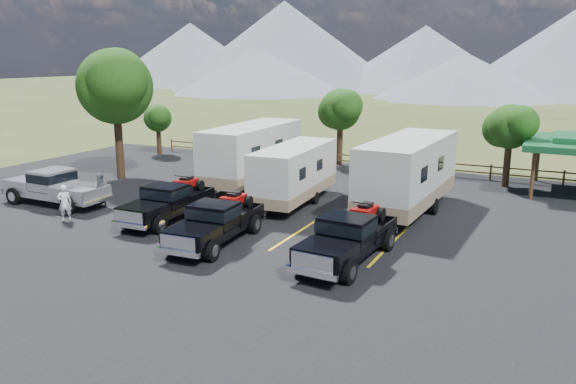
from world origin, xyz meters
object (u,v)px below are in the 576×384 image
at_px(trailer_left, 252,154).
at_px(pickup_silver, 55,187).
at_px(rig_center, 217,221).
at_px(rig_right, 349,236).
at_px(trailer_center, 295,174).
at_px(rig_left, 169,201).
at_px(person_a, 65,203).
at_px(trailer_right, 408,174).
at_px(tree_big_nw, 115,87).
at_px(person_b, 101,190).

relative_size(trailer_left, pickup_silver, 1.69).
bearing_deg(trailer_left, pickup_silver, -130.99).
relative_size(rig_center, pickup_silver, 0.96).
relative_size(rig_right, pickup_silver, 0.99).
bearing_deg(trailer_center, rig_left, -130.20).
bearing_deg(rig_left, person_a, -154.26).
bearing_deg(trailer_right, rig_right, -89.09).
xyz_separation_m(tree_big_nw, trailer_center, (12.32, -0.86, -4.01)).
bearing_deg(rig_right, person_a, -173.01).
relative_size(tree_big_nw, trailer_center, 0.92).
relative_size(rig_right, person_b, 3.44).
bearing_deg(person_b, tree_big_nw, 114.85).
xyz_separation_m(tree_big_nw, rig_center, (12.22, -7.82, -4.65)).
distance_m(rig_left, person_b, 4.40).
bearing_deg(rig_center, rig_right, 0.34).
height_order(rig_left, person_b, rig_left).
height_order(tree_big_nw, rig_right, tree_big_nw).
relative_size(rig_center, rig_right, 0.97).
bearing_deg(tree_big_nw, rig_right, -22.76).
xyz_separation_m(rig_center, trailer_right, (5.63, 7.88, 0.96)).
xyz_separation_m(rig_left, pickup_silver, (-6.80, -0.38, 0.04)).
height_order(trailer_right, person_a, trailer_right).
bearing_deg(pickup_silver, rig_left, 93.55).
relative_size(person_a, person_b, 0.97).
height_order(rig_left, trailer_center, trailer_center).
height_order(rig_center, trailer_right, trailer_right).
distance_m(trailer_right, pickup_silver, 17.48).
height_order(pickup_silver, person_a, pickup_silver).
xyz_separation_m(tree_big_nw, pickup_silver, (1.65, -6.44, -4.63)).
relative_size(rig_center, trailer_right, 0.56).
distance_m(tree_big_nw, rig_left, 11.39).
xyz_separation_m(rig_right, trailer_left, (-9.30, 9.18, 0.90)).
distance_m(tree_big_nw, rig_center, 15.24).
bearing_deg(person_b, rig_center, -24.50).
height_order(tree_big_nw, rig_left, tree_big_nw).
bearing_deg(trailer_left, rig_center, -69.80).
relative_size(tree_big_nw, person_b, 4.55).
height_order(trailer_center, person_b, trailer_center).
relative_size(trailer_left, person_b, 5.85).
xyz_separation_m(trailer_left, person_b, (-4.30, -7.54, -0.97)).
distance_m(trailer_center, person_b, 9.63).
distance_m(tree_big_nw, person_a, 10.46).
bearing_deg(person_b, person_a, -94.69).
height_order(trailer_center, person_a, trailer_center).
height_order(rig_left, rig_right, rig_right).
bearing_deg(trailer_right, rig_left, -144.60).
distance_m(rig_right, person_a, 13.38).
distance_m(trailer_right, person_b, 15.00).
bearing_deg(rig_right, rig_center, -172.36).
height_order(tree_big_nw, person_b, tree_big_nw).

